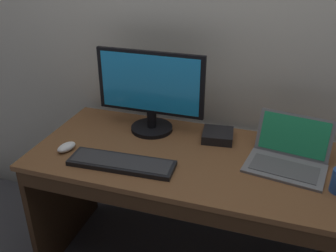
# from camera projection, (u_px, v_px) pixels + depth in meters

# --- Properties ---
(desk) EXTENTS (1.51, 0.70, 0.75)m
(desk) POSITION_uv_depth(u_px,v_px,m) (187.00, 190.00, 1.88)
(desk) COLOR brown
(desk) RESTS_ON ground
(laptop_space_gray) EXTENTS (0.39, 0.35, 0.20)m
(laptop_space_gray) POSITION_uv_depth(u_px,v_px,m) (289.00, 155.00, 1.71)
(laptop_space_gray) COLOR slate
(laptop_space_gray) RESTS_ON desk
(external_monitor) EXTENTS (0.57, 0.22, 0.44)m
(external_monitor) POSITION_uv_depth(u_px,v_px,m) (150.00, 93.00, 1.93)
(external_monitor) COLOR black
(external_monitor) RESTS_ON desk
(wired_keyboard) EXTENTS (0.50, 0.17, 0.02)m
(wired_keyboard) POSITION_uv_depth(u_px,v_px,m) (122.00, 163.00, 1.71)
(wired_keyboard) COLOR black
(wired_keyboard) RESTS_ON desk
(computer_mouse) EXTENTS (0.09, 0.12, 0.04)m
(computer_mouse) POSITION_uv_depth(u_px,v_px,m) (66.00, 147.00, 1.83)
(computer_mouse) COLOR white
(computer_mouse) RESTS_ON desk
(external_drive_box) EXTENTS (0.17, 0.17, 0.05)m
(external_drive_box) POSITION_uv_depth(u_px,v_px,m) (218.00, 135.00, 1.93)
(external_drive_box) COLOR black
(external_drive_box) RESTS_ON desk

